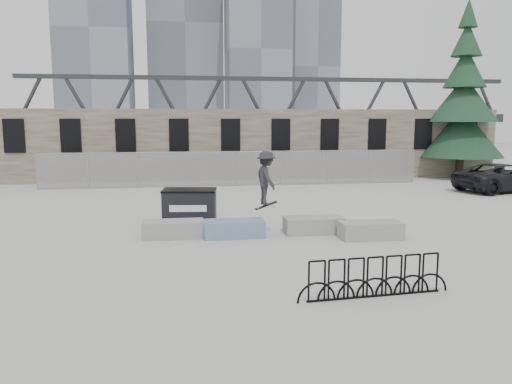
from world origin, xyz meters
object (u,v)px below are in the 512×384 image
Objects in this scene: planter_far_left at (173,228)px; suv at (504,177)px; dumpster at (190,206)px; spruce_tree at (463,109)px; skateboarder at (266,178)px; bike_rack at (375,278)px; planter_offset at (371,230)px; planter_center_right at (313,224)px; planter_center_left at (234,228)px.

planter_far_left is 19.33m from suv.
spruce_tree is at bearing 41.38° from dumpster.
skateboarder is at bearing 1.45° from planter_far_left.
suv is (13.02, 14.49, 0.32)m from bike_rack.
spruce_tree reaches higher than bike_rack.
planter_offset is at bearing -121.62° from skateboarder.
suv is at bearing 48.06° from bike_rack.
dumpster is 22.21m from spruce_tree.
planter_center_right is 1.95m from planter_offset.
skateboarder reaches higher than suv.
planter_offset is at bearing 117.95° from suv.
planter_far_left is 0.37× the size of suv.
skateboarder is (2.55, -2.08, 1.26)m from dumpster.
dumpster reaches higher than planter_center_left.
spruce_tree reaches higher than skateboarder.
spruce_tree is 7.43m from suv.
bike_rack reaches higher than planter_center_right.
bike_rack is at bearing -92.42° from planter_center_right.
spruce_tree is 5.77× the size of skateboarder.
planter_far_left is at bearing 173.46° from planter_center_left.
planter_center_left is 17.65m from suv.
planter_center_left is at bearing -6.54° from planter_far_left.
bike_rack reaches higher than planter_far_left.
planter_offset is at bearing -9.86° from planter_far_left.
planter_center_left and planter_offset have the same top height.
planter_center_right is 0.56× the size of bike_rack.
planter_offset is at bearing -22.26° from dumpster.
planter_far_left is 4.75m from planter_center_right.
skateboarder is (-1.63, 0.15, 1.62)m from planter_center_right.
planter_center_left is 2.76m from planter_center_right.
planter_center_left and planter_center_right have the same top height.
planter_center_right is at bearing -0.80° from planter_far_left.
planter_far_left is at bearing -142.15° from spruce_tree.
planter_far_left is 1.00× the size of skateboarder.
dumpster is at bearing 114.80° from bike_rack.
suv is at bearing -100.17° from spruce_tree.
suv is (-1.13, -6.30, -3.79)m from spruce_tree.
spruce_tree is at bearing -58.75° from skateboarder.
planter_offset is at bearing -11.34° from planter_center_left.
planter_far_left is 6.50m from planter_offset.
bike_rack is (4.49, -6.30, 0.14)m from planter_far_left.
dumpster is at bearing 75.06° from planter_far_left.
suv is at bearing 25.06° from planter_far_left.
bike_rack is (2.49, -6.07, 0.14)m from planter_center_left.
planter_center_right is (4.75, -0.07, 0.00)m from planter_far_left.
dumpster reaches higher than planter_far_left.
planter_center_left is 2.00m from skateboarder.
planter_far_left and planter_center_left have the same top height.
skateboarder reaches higher than dumpster.
dumpster is (0.58, 2.16, 0.36)m from planter_far_left.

